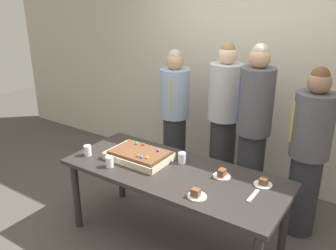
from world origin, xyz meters
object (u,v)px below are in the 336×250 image
plated_slice_far_left (196,195)px  drink_cup_middle (182,158)px  drink_cup_nearest (110,162)px  cake_server_utensil (253,195)px  plated_slice_near_right (222,174)px  person_striped_tie_right (253,131)px  sheet_cake (139,155)px  drink_cup_far_end (88,151)px  person_green_shirt_behind (224,119)px  party_table (173,179)px  plated_slice_near_left (263,183)px  person_far_right_suit (309,153)px  person_serving_front (175,115)px

plated_slice_far_left → drink_cup_middle: drink_cup_middle is taller
drink_cup_nearest → cake_server_utensil: (1.25, 0.26, -0.05)m
plated_slice_near_right → person_striped_tie_right: person_striped_tie_right is taller
sheet_cake → drink_cup_far_end: 0.50m
plated_slice_far_left → person_striped_tie_right: person_striped_tie_right is taller
cake_server_utensil → person_green_shirt_behind: size_ratio=0.12×
sheet_cake → cake_server_utensil: sheet_cake is taller
drink_cup_nearest → party_table: bearing=26.3°
sheet_cake → cake_server_utensil: (1.13, -0.02, -0.03)m
plated_slice_far_left → person_striped_tie_right: bearing=89.2°
plated_slice_near_left → person_far_right_suit: 0.67m
sheet_cake → drink_cup_middle: size_ratio=5.80×
plated_slice_far_left → plated_slice_near_right: bearing=86.8°
person_striped_tie_right → person_far_right_suit: person_striped_tie_right is taller
plated_slice_near_right → cake_server_utensil: 0.36m
person_striped_tie_right → drink_cup_far_end: bearing=-6.2°
plated_slice_near_left → plated_slice_near_right: bearing=-169.4°
cake_server_utensil → person_green_shirt_behind: bearing=125.6°
plated_slice_far_left → drink_cup_nearest: 0.90m
plated_slice_far_left → cake_server_utensil: plated_slice_far_left is taller
drink_cup_far_end → cake_server_utensil: 1.60m
plated_slice_near_right → person_far_right_suit: (0.53, 0.70, 0.07)m
drink_cup_nearest → person_far_right_suit: person_far_right_suit is taller
sheet_cake → drink_cup_middle: (0.38, 0.15, 0.01)m
drink_cup_far_end → person_green_shirt_behind: bearing=58.4°
party_table → plated_slice_near_right: plated_slice_near_right is taller
person_green_shirt_behind → plated_slice_far_left: bearing=35.2°
plated_slice_near_left → drink_cup_far_end: (-1.59, -0.40, 0.03)m
drink_cup_nearest → plated_slice_far_left: bearing=-0.2°
party_table → sheet_cake: size_ratio=3.44×
drink_cup_middle → cake_server_utensil: bearing=-12.6°
plated_slice_far_left → person_far_right_suit: person_far_right_suit is taller
sheet_cake → plated_slice_near_left: (1.14, 0.18, -0.02)m
person_serving_front → person_far_right_suit: (1.60, -0.21, 0.01)m
plated_slice_far_left → person_far_right_suit: size_ratio=0.09×
person_serving_front → person_far_right_suit: size_ratio=0.99×
drink_cup_middle → person_serving_front: size_ratio=0.06×
person_far_right_suit → person_striped_tie_right: bearing=-30.7°
plated_slice_near_left → drink_cup_far_end: drink_cup_far_end is taller
plated_slice_near_right → person_striped_tie_right: (-0.01, 0.69, 0.16)m
cake_server_utensil → person_green_shirt_behind: person_green_shirt_behind is taller
plated_slice_far_left → person_serving_front: (-1.05, 1.30, 0.06)m
sheet_cake → drink_cup_far_end: bearing=-154.8°
sheet_cake → drink_cup_nearest: size_ratio=5.80×
sheet_cake → plated_slice_far_left: bearing=-19.7°
party_table → drink_cup_middle: drink_cup_middle is taller
drink_cup_nearest → person_far_right_suit: size_ratio=0.06×
drink_cup_middle → party_table: bearing=-83.3°
plated_slice_far_left → drink_cup_nearest: (-0.90, 0.00, 0.03)m
plated_slice_near_right → cake_server_utensil: size_ratio=0.75×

